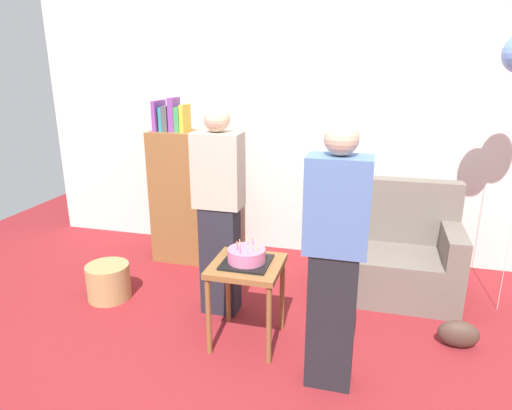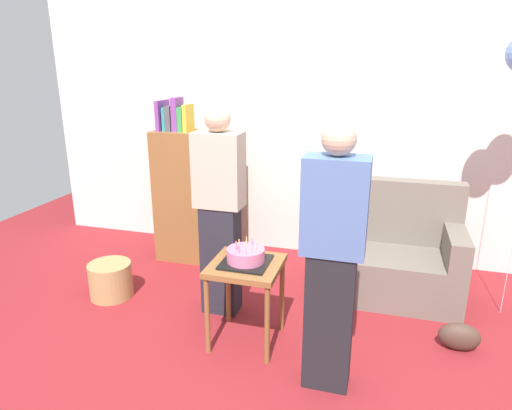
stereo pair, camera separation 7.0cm
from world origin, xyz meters
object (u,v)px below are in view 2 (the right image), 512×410
birthday_cake (246,256)px  person_holding_cake (332,260)px  bookshelf (196,195)px  wicker_basket (111,280)px  side_table (246,275)px  person_blowing_candles (220,212)px  handbag (459,337)px  couch (393,256)px

birthday_cake → person_holding_cake: bearing=-25.0°
bookshelf → wicker_basket: bookshelf is taller
side_table → person_blowing_candles: person_blowing_candles is taller
person_holding_cake → side_table: bearing=-24.8°
wicker_basket → handbag: (2.76, 0.01, -0.05)m
wicker_basket → handbag: size_ratio=1.29×
couch → person_holding_cake: person_holding_cake is taller
bookshelf → birthday_cake: bookshelf is taller
wicker_basket → bookshelf: bearing=66.9°
side_table → handbag: 1.55m
person_holding_cake → handbag: bearing=-144.7°
couch → birthday_cake: bearing=-133.3°
couch → person_blowing_candles: size_ratio=0.67×
handbag → wicker_basket: bearing=-179.8°
bookshelf → wicker_basket: (-0.40, -0.95, -0.53)m
side_table → birthday_cake: birthday_cake is taller
bookshelf → person_blowing_candles: person_blowing_candles is taller
couch → bookshelf: bookshelf is taller
person_blowing_candles → handbag: person_blowing_candles is taller
side_table → handbag: bearing=11.9°
couch → side_table: (-0.99, -1.05, 0.17)m
side_table → handbag: size_ratio=2.17×
couch → person_blowing_candles: 1.56m
wicker_basket → handbag: wicker_basket is taller
birthday_cake → wicker_basket: bearing=167.2°
couch → person_blowing_candles: person_blowing_candles is taller
wicker_basket → side_table: bearing=-12.8°
handbag → birthday_cake: bearing=-168.1°
bookshelf → handbag: size_ratio=5.76×
person_blowing_candles → handbag: size_ratio=5.82×
bookshelf → person_holding_cake: 2.16m
bookshelf → side_table: bearing=-53.9°
side_table → person_holding_cake: size_ratio=0.37×
wicker_basket → birthday_cake: bearing=-12.8°
side_table → birthday_cake: size_ratio=1.90×
person_holding_cake → handbag: 1.26m
person_holding_cake → wicker_basket: 2.12m
side_table → wicker_basket: bearing=167.2°
side_table → birthday_cake: (-0.00, -0.00, 0.14)m
bookshelf → person_holding_cake: bearing=-45.2°
couch → person_blowing_candles: (-1.31, -0.69, 0.49)m
bookshelf → wicker_basket: size_ratio=4.48×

